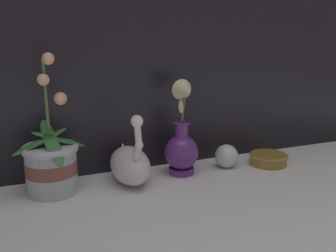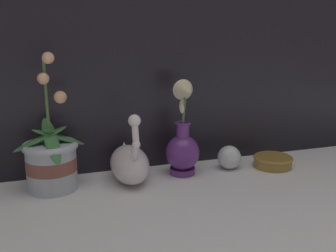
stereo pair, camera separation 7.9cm
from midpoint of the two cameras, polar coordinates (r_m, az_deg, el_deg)
name	(u,v)px [view 2 (the right image)]	position (r m, az deg, el deg)	size (l,w,h in m)	color
ground_plane	(192,193)	(1.09, 5.56, -9.70)	(2.80, 2.80, 0.00)	white
orchid_potted_plant	(51,159)	(1.12, -14.64, -4.73)	(0.19, 0.19, 0.38)	#B2BCCC
swan_figurine	(129,162)	(1.14, -3.64, -5.30)	(0.11, 0.20, 0.22)	white
blue_vase	(183,144)	(1.19, 4.12, -2.61)	(0.10, 0.11, 0.29)	#602D7F
glass_sphere	(229,157)	(1.27, 10.66, -4.51)	(0.08, 0.08, 0.08)	silver
amber_dish	(273,161)	(1.33, 16.66, -4.86)	(0.13, 0.13, 0.04)	olive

